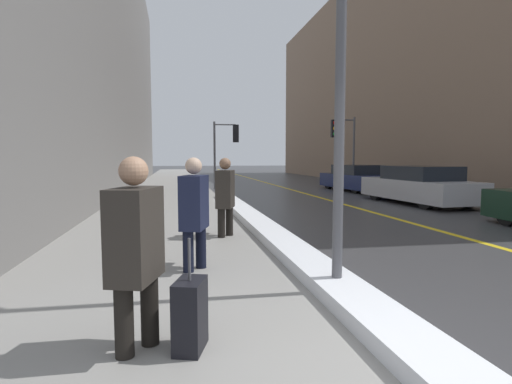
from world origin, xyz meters
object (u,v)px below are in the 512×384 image
(traffic_light_near, at_px, (228,141))
(rolling_suitcase, at_px, (190,315))
(parked_car_navy, at_px, (356,178))
(lamp_post, at_px, (342,4))
(pedestrian_with_shoulder_bag, at_px, (225,193))
(parked_car_silver, at_px, (419,186))
(pedestrian_nearside, at_px, (135,245))
(traffic_light_far, at_px, (342,137))
(pedestrian_in_glasses, at_px, (194,209))

(traffic_light_near, distance_m, rolling_suitcase, 17.68)
(parked_car_navy, xyz_separation_m, rolling_suitcase, (-8.48, -14.91, -0.30))
(lamp_post, bearing_deg, pedestrian_with_shoulder_bag, 104.03)
(lamp_post, bearing_deg, parked_car_silver, 51.80)
(pedestrian_nearside, bearing_deg, lamp_post, 133.39)
(parked_car_navy, bearing_deg, rolling_suitcase, 145.75)
(lamp_post, distance_m, pedestrian_with_shoulder_bag, 4.44)
(traffic_light_far, height_order, rolling_suitcase, traffic_light_far)
(traffic_light_far, relative_size, pedestrian_in_glasses, 2.31)
(traffic_light_near, xyz_separation_m, parked_car_navy, (5.97, -2.45, -1.89))
(traffic_light_near, relative_size, pedestrian_in_glasses, 2.15)
(pedestrian_in_glasses, distance_m, parked_car_navy, 15.04)
(pedestrian_nearside, height_order, parked_car_silver, pedestrian_nearside)
(rolling_suitcase, bearing_deg, parked_car_navy, 168.00)
(traffic_light_far, xyz_separation_m, pedestrian_nearside, (-8.73, -16.25, -1.79))
(traffic_light_near, height_order, pedestrian_nearside, traffic_light_near)
(pedestrian_with_shoulder_bag, height_order, parked_car_navy, pedestrian_with_shoulder_bag)
(pedestrian_with_shoulder_bag, relative_size, parked_car_navy, 0.35)
(pedestrian_nearside, relative_size, parked_car_navy, 0.35)
(lamp_post, xyz_separation_m, pedestrian_with_shoulder_bag, (-0.90, 3.60, -2.43))
(lamp_post, bearing_deg, pedestrian_in_glasses, 141.83)
(pedestrian_with_shoulder_bag, relative_size, rolling_suitcase, 1.69)
(traffic_light_near, xyz_separation_m, pedestrian_nearside, (-2.94, -17.29, -1.60))
(pedestrian_in_glasses, xyz_separation_m, parked_car_navy, (8.33, 12.51, -0.28))
(traffic_light_far, bearing_deg, pedestrian_with_shoulder_bag, 58.99)
(rolling_suitcase, bearing_deg, pedestrian_nearside, -82.07)
(traffic_light_far, height_order, pedestrian_in_glasses, traffic_light_far)
(pedestrian_with_shoulder_bag, bearing_deg, lamp_post, 31.64)
(lamp_post, height_order, traffic_light_far, lamp_post)
(pedestrian_nearside, bearing_deg, parked_car_silver, 154.58)
(pedestrian_in_glasses, bearing_deg, pedestrian_nearside, 3.83)
(lamp_post, relative_size, parked_car_silver, 1.18)
(pedestrian_nearside, relative_size, pedestrian_with_shoulder_bag, 1.01)
(traffic_light_near, bearing_deg, pedestrian_in_glasses, -94.46)
(pedestrian_with_shoulder_bag, bearing_deg, parked_car_silver, 139.60)
(pedestrian_in_glasses, bearing_deg, pedestrian_with_shoulder_bag, -179.45)
(pedestrian_nearside, xyz_separation_m, parked_car_navy, (8.90, 14.84, -0.29))
(pedestrian_in_glasses, xyz_separation_m, pedestrian_with_shoulder_bag, (0.72, 2.33, -0.00))
(traffic_light_near, bearing_deg, parked_car_navy, -17.78)
(traffic_light_near, height_order, parked_car_navy, traffic_light_near)
(pedestrian_with_shoulder_bag, bearing_deg, traffic_light_far, 164.89)
(lamp_post, xyz_separation_m, rolling_suitcase, (-1.76, -1.13, -3.02))
(pedestrian_nearside, bearing_deg, pedestrian_with_shoulder_bag, -177.82)
(parked_car_navy, bearing_deg, traffic_light_far, 2.23)
(lamp_post, height_order, pedestrian_in_glasses, lamp_post)
(parked_car_navy, bearing_deg, pedestrian_in_glasses, 141.71)
(lamp_post, distance_m, pedestrian_in_glasses, 3.18)
(pedestrian_nearside, xyz_separation_m, parked_car_silver, (8.63, 9.24, -0.26))
(traffic_light_near, bearing_deg, pedestrian_with_shoulder_bag, -92.92)
(pedestrian_nearside, height_order, pedestrian_in_glasses, pedestrian_nearside)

